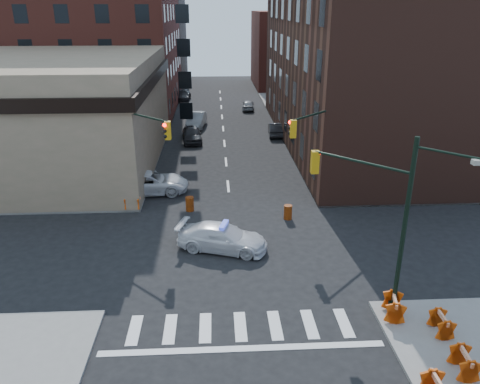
{
  "coord_description": "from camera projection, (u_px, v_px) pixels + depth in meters",
  "views": [
    {
      "loc": [
        -0.92,
        -23.24,
        12.79
      ],
      "look_at": [
        0.54,
        3.27,
        2.2
      ],
      "focal_mm": 35.0,
      "sensor_mm": 36.0,
      "label": 1
    }
  ],
  "objects": [
    {
      "name": "pickup",
      "position": [
        149.0,
        183.0,
        34.09
      ],
      "size": [
        5.9,
        3.06,
        1.59
      ],
      "primitive_type": "imported",
      "rotation": [
        0.0,
        0.0,
        1.65
      ],
      "color": "silver",
      "rests_on": "ground"
    },
    {
      "name": "signal_pole_nw",
      "position": [
        137.0,
        150.0,
        29.38
      ],
      "size": [
        3.58,
        3.67,
        8.0
      ],
      "rotation": [
        0.0,
        0.0,
        -0.79
      ],
      "color": "black",
      "rests_on": "sidewalk_nw"
    },
    {
      "name": "bank_building",
      "position": [
        22.0,
        112.0,
        39.11
      ],
      "size": [
        22.0,
        22.0,
        9.0
      ],
      "primitive_type": "cube",
      "color": "#967C62",
      "rests_on": "ground"
    },
    {
      "name": "signal_pole_se",
      "position": [
        381.0,
        213.0,
        19.81
      ],
      "size": [
        5.4,
        5.27,
        8.0
      ],
      "rotation": [
        0.0,
        0.0,
        2.36
      ],
      "color": "black",
      "rests_on": "sidewalk_se"
    },
    {
      "name": "filler_nw",
      "position": [
        125.0,
        36.0,
        80.06
      ],
      "size": [
        20.0,
        18.0,
        16.0
      ],
      "primitive_type": "cube",
      "color": "brown",
      "rests_on": "ground"
    },
    {
      "name": "parked_car_wdeep",
      "position": [
        183.0,
        95.0,
        67.68
      ],
      "size": [
        2.36,
        5.23,
        1.49
      ],
      "primitive_type": "imported",
      "rotation": [
        0.0,
        0.0,
        -0.05
      ],
      "color": "black",
      "rests_on": "ground"
    },
    {
      "name": "filler_ne",
      "position": [
        302.0,
        49.0,
        78.62
      ],
      "size": [
        16.0,
        16.0,
        12.0
      ],
      "primitive_type": "cube",
      "color": "maroon",
      "rests_on": "ground"
    },
    {
      "name": "pedestrian_b",
      "position": [
        40.0,
        196.0,
        30.85
      ],
      "size": [
        1.08,
        0.93,
        1.92
      ],
      "primitive_type": "imported",
      "rotation": [
        0.0,
        0.0,
        0.25
      ],
      "color": "black",
      "rests_on": "sidewalk_nw"
    },
    {
      "name": "parked_car_efar",
      "position": [
        248.0,
        105.0,
        61.6
      ],
      "size": [
        1.83,
        3.87,
        1.28
      ],
      "primitive_type": "imported",
      "rotation": [
        0.0,
        0.0,
        3.06
      ],
      "color": "gray",
      "rests_on": "ground"
    },
    {
      "name": "tree_ne_near",
      "position": [
        294.0,
        100.0,
        49.54
      ],
      "size": [
        3.0,
        3.0,
        4.85
      ],
      "color": "black",
      "rests_on": "sidewalk_ne"
    },
    {
      "name": "parked_car_wfar",
      "position": [
        196.0,
        120.0,
        52.75
      ],
      "size": [
        2.31,
        5.14,
        1.64
      ],
      "primitive_type": "imported",
      "rotation": [
        0.0,
        0.0,
        -0.12
      ],
      "color": "gray",
      "rests_on": "ground"
    },
    {
      "name": "commercial_row_ne",
      "position": [
        357.0,
        70.0,
        45.27
      ],
      "size": [
        14.0,
        34.0,
        14.0
      ],
      "primitive_type": "cube",
      "color": "#47261C",
      "rests_on": "ground"
    },
    {
      "name": "sidewalk_nw",
      "position": [
        29.0,
        121.0,
        55.51
      ],
      "size": [
        34.0,
        54.5,
        0.15
      ],
      "primitive_type": "cube",
      "color": "gray",
      "rests_on": "ground"
    },
    {
      "name": "pedestrian_c",
      "position": [
        66.0,
        179.0,
        33.95
      ],
      "size": [
        1.03,
        1.09,
        1.81
      ],
      "primitive_type": "imported",
      "rotation": [
        0.0,
        0.0,
        0.85
      ],
      "color": "#1E252D",
      "rests_on": "sidewalk_nw"
    },
    {
      "name": "apartment_block",
      "position": [
        71.0,
        13.0,
        58.05
      ],
      "size": [
        25.0,
        25.0,
        24.0
      ],
      "primitive_type": "cube",
      "color": "maroon",
      "rests_on": "ground"
    },
    {
      "name": "sidewalk_ne",
      "position": [
        408.0,
        116.0,
        57.86
      ],
      "size": [
        34.0,
        54.5,
        0.15
      ],
      "primitive_type": "cube",
      "color": "gray",
      "rests_on": "ground"
    },
    {
      "name": "pedestrian_a",
      "position": [
        100.0,
        195.0,
        31.06
      ],
      "size": [
        0.81,
        0.77,
        1.86
      ],
      "primitive_type": "imported",
      "rotation": [
        0.0,
        0.0,
        -0.65
      ],
      "color": "black",
      "rests_on": "sidewalk_nw"
    },
    {
      "name": "barricade_se_c",
      "position": [
        464.0,
        363.0,
        17.12
      ],
      "size": [
        0.74,
        1.3,
        0.93
      ],
      "primitive_type": null,
      "rotation": [
        0.0,
        0.0,
        1.48
      ],
      "color": "orange",
      "rests_on": "sidewalk_se"
    },
    {
      "name": "barricade_nw_a",
      "position": [
        133.0,
        203.0,
        31.14
      ],
      "size": [
        1.2,
        0.64,
        0.88
      ],
      "primitive_type": null,
      "rotation": [
        0.0,
        0.0,
        -0.05
      ],
      "color": "#CE5609",
      "rests_on": "sidewalk_nw"
    },
    {
      "name": "barrel_road",
      "position": [
        288.0,
        212.0,
        30.0
      ],
      "size": [
        0.65,
        0.65,
        0.94
      ],
      "primitive_type": "cylinder",
      "rotation": [
        0.0,
        0.0,
        -0.29
      ],
      "color": "orange",
      "rests_on": "ground"
    },
    {
      "name": "parked_car_wnear",
      "position": [
        192.0,
        134.0,
        47.0
      ],
      "size": [
        2.3,
        4.79,
        1.58
      ],
      "primitive_type": "imported",
      "rotation": [
        0.0,
        0.0,
        0.1
      ],
      "color": "black",
      "rests_on": "ground"
    },
    {
      "name": "barricade_se_b",
      "position": [
        441.0,
        324.0,
        19.25
      ],
      "size": [
        0.63,
        1.2,
        0.89
      ],
      "primitive_type": null,
      "rotation": [
        0.0,
        0.0,
        1.54
      ],
      "color": "#D06509",
      "rests_on": "sidewalk_se"
    },
    {
      "name": "police_car",
      "position": [
        222.0,
        238.0,
        26.14
      ],
      "size": [
        5.44,
        3.43,
        1.47
      ],
      "primitive_type": "imported",
      "rotation": [
        0.0,
        0.0,
        1.28
      ],
      "color": "white",
      "rests_on": "ground"
    },
    {
      "name": "barricade_se_a",
      "position": [
        394.0,
        307.0,
        20.27
      ],
      "size": [
        0.95,
        1.44,
        0.99
      ],
      "primitive_type": null,
      "rotation": [
        0.0,
        0.0,
        1.34
      ],
      "color": "#D25809",
      "rests_on": "sidewalk_se"
    },
    {
      "name": "parked_car_enear",
      "position": [
        276.0,
        129.0,
        49.37
      ],
      "size": [
        1.69,
        4.24,
        1.37
      ],
      "primitive_type": "imported",
      "rotation": [
        0.0,
        0.0,
        3.08
      ],
      "color": "black",
      "rests_on": "ground"
    },
    {
      "name": "barrel_bank",
      "position": [
        190.0,
        204.0,
        31.21
      ],
      "size": [
        0.72,
        0.72,
        0.97
      ],
      "primitive_type": "cylinder",
      "rotation": [
        0.0,
        0.0,
        -0.42
      ],
      "color": "orange",
      "rests_on": "ground"
    },
    {
      "name": "ground",
      "position": [
        234.0,
        250.0,
        26.34
      ],
      "size": [
        140.0,
        140.0,
        0.0
      ],
      "primitive_type": "plane",
      "color": "black",
      "rests_on": "ground"
    },
    {
      "name": "signal_pole_ne",
      "position": [
        321.0,
        147.0,
        29.99
      ],
      "size": [
        3.67,
        3.58,
        8.0
      ],
      "rotation": [
        0.0,
        0.0,
        -2.36
      ],
      "color": "black",
      "rests_on": "sidewalk_ne"
    },
    {
      "name": "tree_ne_far",
      "position": [
        283.0,
        88.0,
        56.96
      ],
      "size": [
        3.0,
        3.0,
        4.85
      ],
      "color": "black",
      "rests_on": "sidewalk_ne"
    },
    {
      "name": "barricade_nw_b",
      "position": [
        86.0,
        196.0,
        32.36
      ],
      "size": [
        1.18,
        0.72,
        0.83
      ],
      "primitive_type": null,
      "rotation": [
        0.0,
        0.0,
        0.15
      ],
      "color": "#C96309",
      "rests_on": "sidewalk_nw"
    }
  ]
}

